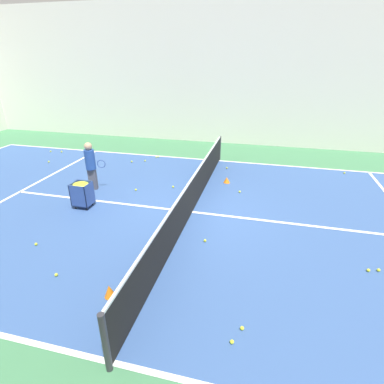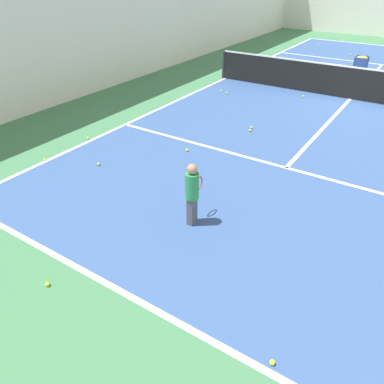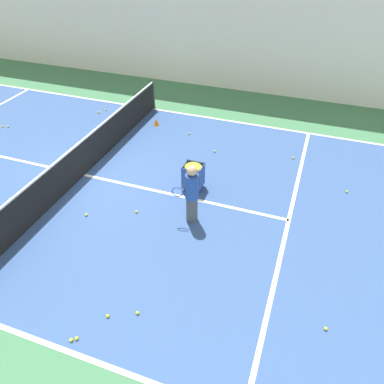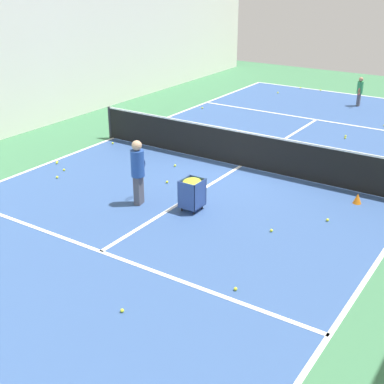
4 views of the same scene
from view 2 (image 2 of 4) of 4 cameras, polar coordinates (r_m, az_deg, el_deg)
ground_plane at (r=14.40m, az=22.95°, el=12.89°), size 32.02×32.02×0.00m
court_playing_area at (r=14.40m, az=22.95°, el=12.90°), size 9.85×21.92×0.00m
line_baseline_near at (r=5.39m, az=-5.78°, el=-17.42°), size 9.85×0.10×0.00m
line_sideline_left at (r=15.96m, az=5.06°, el=16.88°), size 0.10×21.92×0.00m
line_service_near at (r=8.92m, az=14.16°, el=3.60°), size 9.85×0.10×0.00m
line_service_far at (r=20.19m, az=26.99°, el=16.91°), size 9.85×0.10×0.00m
line_centre_service at (r=14.40m, az=22.95°, el=12.91°), size 0.10×12.06×0.00m
tennis_net at (r=14.25m, az=23.43°, el=15.01°), size 10.15×0.10×1.09m
player_near_baseline at (r=6.47m, az=0.04°, el=0.26°), size 0.25×0.56×1.20m
ball_cart at (r=17.48m, az=24.37°, el=17.54°), size 0.48×0.53×0.81m
training_cone_1 at (r=16.02m, az=10.40°, el=17.04°), size 0.21×0.21×0.26m
tennis_ball_0 at (r=21.76m, az=23.02°, el=18.75°), size 0.07×0.07×0.07m
tennis_ball_2 at (r=18.04m, az=17.25°, el=17.50°), size 0.07×0.07×0.07m
tennis_ball_3 at (r=20.48m, az=18.24°, el=18.93°), size 0.07×0.07×0.07m
tennis_ball_4 at (r=9.01m, az=-14.01°, el=4.16°), size 0.07×0.07×0.07m
tennis_ball_6 at (r=26.35m, az=17.67°, el=21.61°), size 0.07×0.07×0.07m
tennis_ball_7 at (r=9.42m, az=-0.74°, el=6.41°), size 0.07×0.07×0.07m
tennis_ball_8 at (r=10.72m, az=8.85°, el=9.28°), size 0.07×0.07×0.07m
tennis_ball_11 at (r=4.94m, az=12.14°, el=-24.05°), size 0.07×0.07×0.07m
tennis_ball_12 at (r=14.06m, az=16.58°, el=13.80°), size 0.07×0.07×0.07m
tennis_ball_13 at (r=17.19m, az=13.14°, el=17.41°), size 0.07×0.07×0.07m
tennis_ball_16 at (r=10.47m, az=-15.58°, el=7.91°), size 0.07×0.07×0.07m
tennis_ball_19 at (r=10.92m, az=9.06°, el=9.69°), size 0.07×0.07×0.07m
tennis_ball_20 at (r=14.17m, az=4.47°, el=15.12°), size 0.07×0.07×0.07m
tennis_ball_22 at (r=25.68m, az=21.92°, el=20.65°), size 0.07×0.07×0.07m
tennis_ball_29 at (r=23.79m, az=18.75°, el=20.47°), size 0.07×0.07×0.07m
tennis_ball_30 at (r=9.62m, az=-21.47°, el=4.65°), size 0.07×0.07×0.07m
tennis_ball_32 at (r=13.92m, az=5.32°, el=14.78°), size 0.07×0.07×0.07m
tennis_ball_33 at (r=6.03m, az=-21.17°, el=-12.97°), size 0.07×0.07×0.07m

